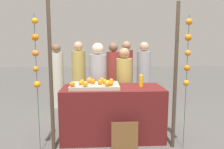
% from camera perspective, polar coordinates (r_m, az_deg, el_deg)
% --- Properties ---
extents(ground_plane, '(24.00, 24.00, 0.00)m').
position_cam_1_polar(ground_plane, '(4.04, 0.13, -16.00)').
color(ground_plane, '#565451').
extents(stall_counter, '(1.73, 0.76, 0.90)m').
position_cam_1_polar(stall_counter, '(3.88, 0.13, -9.89)').
color(stall_counter, '#5B1919').
rests_on(stall_counter, ground_plane).
extents(orange_tray, '(0.82, 0.58, 0.06)m').
position_cam_1_polar(orange_tray, '(3.75, -4.50, -2.93)').
color(orange_tray, '#B2AD99').
rests_on(orange_tray, stall_counter).
extents(orange_0, '(0.08, 0.08, 0.08)m').
position_cam_1_polar(orange_0, '(3.53, -1.28, -2.43)').
color(orange_0, orange).
rests_on(orange_0, orange_tray).
extents(orange_1, '(0.08, 0.08, 0.08)m').
position_cam_1_polar(orange_1, '(3.75, -1.92, -1.81)').
color(orange_1, orange).
rests_on(orange_1, orange_tray).
extents(orange_2, '(0.07, 0.07, 0.07)m').
position_cam_1_polar(orange_2, '(3.68, -8.18, -2.15)').
color(orange_2, orange).
rests_on(orange_2, orange_tray).
extents(orange_3, '(0.08, 0.08, 0.08)m').
position_cam_1_polar(orange_3, '(3.69, -3.17, -1.99)').
color(orange_3, orange).
rests_on(orange_3, orange_tray).
extents(orange_4, '(0.08, 0.08, 0.08)m').
position_cam_1_polar(orange_4, '(3.97, -5.84, -1.29)').
color(orange_4, orange).
rests_on(orange_4, orange_tray).
extents(orange_5, '(0.08, 0.08, 0.08)m').
position_cam_1_polar(orange_5, '(3.80, -0.21, -1.68)').
color(orange_5, orange).
rests_on(orange_5, orange_tray).
extents(orange_6, '(0.07, 0.07, 0.07)m').
position_cam_1_polar(orange_6, '(3.79, -7.79, -1.85)').
color(orange_6, orange).
rests_on(orange_6, orange_tray).
extents(orange_7, '(0.08, 0.08, 0.08)m').
position_cam_1_polar(orange_7, '(3.76, -5.04, -1.80)').
color(orange_7, orange).
rests_on(orange_7, orange_tray).
extents(orange_8, '(0.09, 0.09, 0.09)m').
position_cam_1_polar(orange_8, '(3.54, -10.33, -2.52)').
color(orange_8, orange).
rests_on(orange_8, orange_tray).
extents(orange_9, '(0.07, 0.07, 0.07)m').
position_cam_1_polar(orange_9, '(3.97, -2.67, -1.34)').
color(orange_9, orange).
rests_on(orange_9, orange_tray).
extents(orange_10, '(0.09, 0.09, 0.09)m').
position_cam_1_polar(orange_10, '(3.63, -1.13, -2.13)').
color(orange_10, orange).
rests_on(orange_10, orange_tray).
extents(orange_11, '(0.08, 0.08, 0.08)m').
position_cam_1_polar(orange_11, '(3.53, -6.96, -2.46)').
color(orange_11, orange).
rests_on(orange_11, orange_tray).
extents(orange_12, '(0.09, 0.09, 0.09)m').
position_cam_1_polar(orange_12, '(3.86, -6.01, -1.54)').
color(orange_12, orange).
rests_on(orange_12, orange_tray).
extents(orange_13, '(0.07, 0.07, 0.07)m').
position_cam_1_polar(orange_13, '(3.58, -0.29, -2.36)').
color(orange_13, orange).
rests_on(orange_13, orange_tray).
extents(juice_bottle, '(0.07, 0.07, 0.22)m').
position_cam_1_polar(juice_bottle, '(3.83, 7.58, -1.66)').
color(juice_bottle, '#F0A81B').
rests_on(juice_bottle, stall_counter).
extents(chalkboard_sign, '(0.40, 0.03, 0.50)m').
position_cam_1_polar(chalkboard_sign, '(3.44, 3.32, -16.15)').
color(chalkboard_sign, brown).
rests_on(chalkboard_sign, ground_plane).
extents(vendor_left, '(0.33, 0.33, 1.66)m').
position_cam_1_polar(vendor_left, '(4.36, -3.64, -3.52)').
color(vendor_left, '#99999E').
rests_on(vendor_left, ground_plane).
extents(vendor_right, '(0.31, 0.31, 1.57)m').
position_cam_1_polar(vendor_right, '(4.43, 3.16, -3.93)').
color(vendor_right, tan).
rests_on(vendor_right, ground_plane).
extents(crowd_person_0, '(0.34, 0.34, 1.69)m').
position_cam_1_polar(crowd_person_0, '(5.52, 8.23, -1.00)').
color(crowd_person_0, '#99999E').
rests_on(crowd_person_0, ground_plane).
extents(crowd_person_1, '(0.34, 0.34, 1.70)m').
position_cam_1_polar(crowd_person_1, '(5.64, -8.62, -0.76)').
color(crowd_person_1, tan).
rests_on(crowd_person_1, ground_plane).
extents(crowd_person_2, '(0.34, 0.34, 1.68)m').
position_cam_1_polar(crowd_person_2, '(5.40, 0.35, -1.18)').
color(crowd_person_2, maroon).
rests_on(crowd_person_2, ground_plane).
extents(crowd_person_3, '(0.34, 0.34, 1.71)m').
position_cam_1_polar(crowd_person_3, '(5.89, 3.71, -0.26)').
color(crowd_person_3, maroon).
rests_on(crowd_person_3, ground_plane).
extents(crowd_person_4, '(0.33, 0.33, 1.64)m').
position_cam_1_polar(crowd_person_4, '(5.83, -14.06, -0.91)').
color(crowd_person_4, beige).
rests_on(crowd_person_4, ground_plane).
extents(canopy_post_left, '(0.06, 0.06, 2.27)m').
position_cam_1_polar(canopy_post_left, '(3.38, -15.62, -1.00)').
color(canopy_post_left, '#473828').
rests_on(canopy_post_left, ground_plane).
extents(canopy_post_right, '(0.06, 0.06, 2.27)m').
position_cam_1_polar(canopy_post_right, '(3.51, 16.19, -0.71)').
color(canopy_post_right, '#473828').
rests_on(canopy_post_right, ground_plane).
extents(garland_strand_left, '(0.10, 0.11, 2.07)m').
position_cam_1_polar(garland_strand_left, '(3.34, -19.25, 4.72)').
color(garland_strand_left, '#2D4C23').
rests_on(garland_strand_left, ground_plane).
extents(garland_strand_right, '(0.11, 0.11, 2.07)m').
position_cam_1_polar(garland_strand_right, '(3.47, 19.15, 5.68)').
color(garland_strand_right, '#2D4C23').
rests_on(garland_strand_right, ground_plane).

